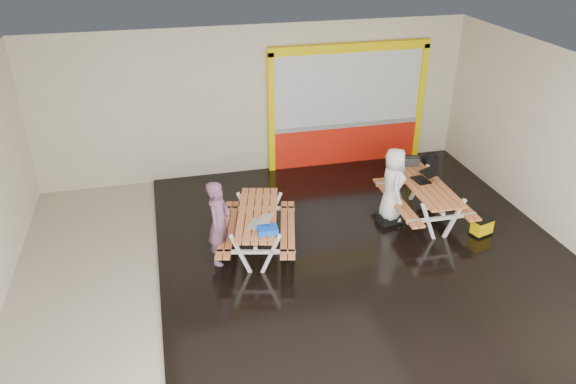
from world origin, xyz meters
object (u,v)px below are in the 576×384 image
object	(u,v)px
person_right	(393,184)
dark_case	(390,218)
person_left	(219,223)
laptop_left	(260,222)
toolbox	(409,161)
picnic_table_right	(424,192)
picnic_table_left	(258,222)
fluke_bag	(482,227)
laptop_right	(424,177)
blue_pouch	(268,230)
backpack	(430,165)

from	to	relation	value
person_right	dark_case	xyz separation A→B (m)	(-0.03, -0.05, -0.73)
person_left	laptop_left	xyz separation A→B (m)	(0.69, -0.18, 0.02)
toolbox	picnic_table_right	bearing A→B (deg)	-94.01
picnic_table_right	person_left	world-z (taller)	person_left
picnic_table_left	person_right	distance (m)	2.84
laptop_left	fluke_bag	size ratio (longest dim) A/B	1.11
laptop_right	fluke_bag	xyz separation A→B (m)	(0.81, -1.03, -0.67)
picnic_table_right	dark_case	size ratio (longest dim) A/B	4.53
toolbox	picnic_table_left	bearing A→B (deg)	-160.93
blue_pouch	fluke_bag	size ratio (longest dim) A/B	0.74
blue_pouch	dark_case	size ratio (longest dim) A/B	0.74
person_right	toolbox	distance (m)	1.13
person_right	blue_pouch	size ratio (longest dim) A/B	4.42
person_right	fluke_bag	size ratio (longest dim) A/B	3.29
fluke_bag	picnic_table_left	bearing A→B (deg)	172.66
dark_case	picnic_table_right	bearing A→B (deg)	-1.21
blue_pouch	laptop_right	bearing A→B (deg)	18.61
picnic_table_left	fluke_bag	bearing A→B (deg)	-7.34
laptop_left	laptop_right	distance (m)	3.67
person_right	fluke_bag	xyz separation A→B (m)	(1.52, -0.94, -0.65)
toolbox	fluke_bag	world-z (taller)	toolbox
person_right	laptop_right	size ratio (longest dim) A/B	3.14
toolbox	laptop_right	bearing A→B (deg)	-92.30
picnic_table_left	laptop_right	bearing A→B (deg)	7.68
person_left	blue_pouch	xyz separation A→B (m)	(0.78, -0.45, 0.01)
blue_pouch	picnic_table_left	bearing A→B (deg)	93.94
person_right	blue_pouch	xyz separation A→B (m)	(-2.76, -1.07, -0.02)
picnic_table_right	laptop_right	distance (m)	0.30
picnic_table_right	person_right	world-z (taller)	person_right
person_left	laptop_left	bearing A→B (deg)	-74.37
laptop_left	backpack	xyz separation A→B (m)	(4.10, 1.68, -0.10)
toolbox	fluke_bag	distance (m)	2.07
person_left	laptop_right	bearing A→B (deg)	-50.49
picnic_table_right	toolbox	size ratio (longest dim) A/B	4.85
toolbox	dark_case	world-z (taller)	toolbox
laptop_left	laptop_right	xyz separation A→B (m)	(3.55, 0.89, 0.03)
picnic_table_left	person_right	bearing A→B (deg)	7.66
backpack	dark_case	xyz separation A→B (m)	(-1.28, -0.93, -0.62)
laptop_right	backpack	bearing A→B (deg)	55.39
laptop_right	blue_pouch	world-z (taller)	laptop_right
fluke_bag	laptop_right	bearing A→B (deg)	128.18
laptop_right	toolbox	world-z (taller)	toolbox
person_left	fluke_bag	bearing A→B (deg)	-63.64
backpack	blue_pouch	bearing A→B (deg)	-154.01
laptop_left	blue_pouch	xyz separation A→B (m)	(0.08, -0.28, -0.00)
laptop_right	fluke_bag	world-z (taller)	laptop_right
blue_pouch	dark_case	distance (m)	3.01
picnic_table_left	laptop_left	size ratio (longest dim) A/B	4.44
blue_pouch	toolbox	world-z (taller)	toolbox
picnic_table_left	laptop_right	distance (m)	3.56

